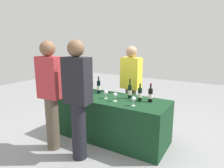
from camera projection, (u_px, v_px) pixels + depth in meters
name	position (u px, v px, depth m)	size (l,w,h in m)	color
ground_plane	(112.00, 138.00, 3.65)	(12.00, 12.00, 0.00)	gray
tasting_table	(112.00, 118.00, 3.56)	(1.97, 0.79, 0.76)	#14381E
wine_bottle_0	(89.00, 86.00, 3.93)	(0.07, 0.07, 0.30)	black
wine_bottle_1	(91.00, 87.00, 3.84)	(0.07, 0.07, 0.30)	black
wine_bottle_2	(99.00, 87.00, 3.77)	(0.07, 0.07, 0.34)	black
wine_bottle_3	(130.00, 91.00, 3.44)	(0.07, 0.07, 0.34)	black
wine_bottle_4	(140.00, 94.00, 3.30)	(0.07, 0.07, 0.30)	black
wine_bottle_5	(150.00, 95.00, 3.24)	(0.07, 0.07, 0.31)	black
wine_glass_0	(85.00, 91.00, 3.53)	(0.08, 0.08, 0.14)	silver
wine_glass_1	(106.00, 93.00, 3.42)	(0.07, 0.07, 0.15)	silver
wine_glass_2	(115.00, 95.00, 3.27)	(0.07, 0.07, 0.15)	silver
wine_glass_3	(134.00, 99.00, 3.04)	(0.07, 0.07, 0.15)	silver
ice_bucket	(84.00, 89.00, 3.73)	(0.22, 0.22, 0.18)	silver
server_pouring	(131.00, 84.00, 3.95)	(0.40, 0.24, 1.65)	brown
guest_0	(50.00, 91.00, 3.10)	(0.39, 0.24, 1.75)	brown
guest_1	(78.00, 96.00, 2.83)	(0.40, 0.24, 1.76)	black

